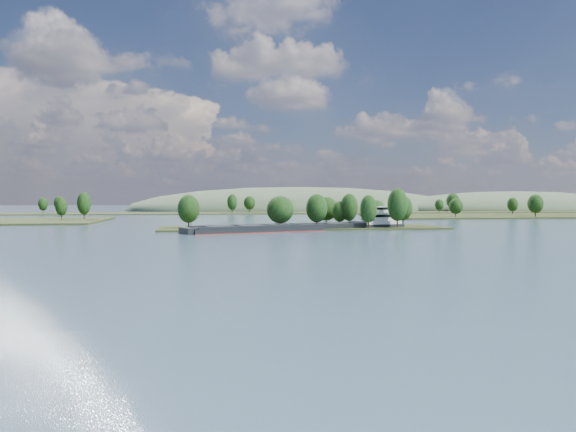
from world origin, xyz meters
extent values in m
plane|color=#3A4F65|center=(0.00, 120.00, 0.00)|extent=(1800.00, 1800.00, 0.00)
cube|color=#262F15|center=(0.00, 180.00, 0.00)|extent=(100.00, 30.00, 1.20)
cylinder|color=black|center=(20.68, 168.76, 2.45)|extent=(0.50, 0.50, 3.69)
ellipsoid|color=black|center=(20.68, 168.76, 7.14)|extent=(5.86, 5.86, 9.50)
cylinder|color=black|center=(11.47, 191.71, 2.35)|extent=(0.50, 0.50, 3.50)
ellipsoid|color=black|center=(11.47, 191.71, 6.80)|extent=(8.63, 8.63, 8.99)
cylinder|color=black|center=(3.28, 171.61, 2.50)|extent=(0.50, 0.50, 3.80)
ellipsoid|color=black|center=(3.28, 171.61, 7.34)|extent=(7.45, 7.45, 9.78)
cylinder|color=black|center=(14.64, 184.06, 2.11)|extent=(0.50, 0.50, 3.01)
ellipsoid|color=black|center=(14.64, 184.06, 5.94)|extent=(5.53, 5.53, 7.75)
cylinder|color=black|center=(-9.66, 169.27, 2.39)|extent=(0.50, 0.50, 3.58)
ellipsoid|color=black|center=(-9.66, 169.27, 6.94)|extent=(9.18, 9.18, 9.21)
cylinder|color=black|center=(-39.79, 176.18, 2.46)|extent=(0.50, 0.50, 3.72)
ellipsoid|color=black|center=(-39.79, 176.18, 7.20)|extent=(7.41, 7.41, 9.57)
cylinder|color=black|center=(17.78, 182.55, 2.55)|extent=(0.50, 0.50, 3.89)
ellipsoid|color=black|center=(17.78, 182.55, 7.50)|extent=(6.40, 6.40, 10.01)
cylinder|color=black|center=(39.00, 184.15, 2.43)|extent=(0.50, 0.50, 3.66)
ellipsoid|color=black|center=(39.00, 184.15, 7.08)|extent=(6.99, 6.99, 9.40)
cylinder|color=black|center=(31.51, 169.98, 2.85)|extent=(0.50, 0.50, 4.49)
ellipsoid|color=black|center=(31.51, 169.98, 8.56)|extent=(7.02, 7.02, 11.56)
cylinder|color=black|center=(28.82, 185.85, 2.16)|extent=(0.50, 0.50, 3.13)
ellipsoid|color=black|center=(28.82, 185.85, 6.14)|extent=(7.68, 7.68, 8.04)
cylinder|color=black|center=(-90.90, 270.51, 2.96)|extent=(0.50, 0.50, 4.32)
ellipsoid|color=black|center=(-90.90, 270.51, 8.46)|extent=(6.55, 6.55, 11.12)
cylinder|color=black|center=(-100.92, 268.36, 2.54)|extent=(0.50, 0.50, 3.49)
ellipsoid|color=black|center=(-100.92, 268.36, 6.98)|extent=(5.61, 5.61, 8.97)
cylinder|color=black|center=(102.05, 269.56, 2.46)|extent=(0.50, 0.50, 3.32)
ellipsoid|color=black|center=(102.05, 269.56, 6.69)|extent=(7.60, 7.60, 8.55)
cylinder|color=black|center=(147.77, 267.17, 2.83)|extent=(0.50, 0.50, 4.05)
ellipsoid|color=black|center=(147.77, 267.17, 7.98)|extent=(8.65, 8.65, 10.42)
cylinder|color=black|center=(157.19, 281.79, 2.72)|extent=(0.50, 0.50, 3.85)
ellipsoid|color=black|center=(157.19, 281.79, 7.62)|extent=(5.44, 5.44, 9.89)
cylinder|color=black|center=(163.90, 316.15, 2.57)|extent=(0.50, 0.50, 3.55)
ellipsoid|color=black|center=(163.90, 316.15, 7.08)|extent=(6.81, 6.81, 9.12)
cube|color=#262F15|center=(0.00, 400.00, 0.00)|extent=(900.00, 60.00, 1.20)
cylinder|color=black|center=(-141.88, 398.15, 2.44)|extent=(0.50, 0.50, 3.69)
ellipsoid|color=black|center=(-141.88, 398.15, 7.13)|extent=(6.40, 6.40, 9.48)
cylinder|color=black|center=(143.02, 379.79, 2.23)|extent=(0.50, 0.50, 3.27)
ellipsoid|color=black|center=(143.02, 379.79, 6.38)|extent=(6.66, 6.66, 8.40)
cylinder|color=black|center=(3.07, 405.01, 2.61)|extent=(0.50, 0.50, 4.01)
ellipsoid|color=black|center=(3.07, 405.01, 7.71)|extent=(8.73, 8.73, 10.32)
cylinder|color=black|center=(170.67, 414.25, 3.01)|extent=(0.50, 0.50, 4.82)
ellipsoid|color=black|center=(170.67, 414.25, 9.13)|extent=(10.80, 10.80, 12.39)
cylinder|color=black|center=(-130.54, 394.08, 2.60)|extent=(0.50, 0.50, 4.00)
ellipsoid|color=black|center=(-130.54, 394.08, 7.68)|extent=(6.39, 6.39, 10.28)
cylinder|color=black|center=(58.27, 390.27, 2.35)|extent=(0.50, 0.50, 3.50)
ellipsoid|color=black|center=(58.27, 390.27, 6.80)|extent=(7.59, 7.59, 9.00)
cylinder|color=black|center=(-11.53, 380.40, 2.81)|extent=(0.50, 0.50, 4.43)
ellipsoid|color=black|center=(-11.53, 380.40, 8.44)|extent=(7.16, 7.16, 11.38)
ellipsoid|color=#405439|center=(260.00, 470.00, 0.00)|extent=(260.00, 140.00, 36.00)
ellipsoid|color=#405439|center=(60.00, 500.00, 0.00)|extent=(320.00, 160.00, 44.00)
cube|color=black|center=(-2.20, 167.91, 0.49)|extent=(77.47, 35.23, 2.16)
cube|color=maroon|center=(-2.20, 167.91, 0.05)|extent=(77.72, 35.48, 0.25)
cube|color=black|center=(-11.21, 169.86, 1.87)|extent=(57.65, 20.48, 0.79)
cube|color=black|center=(-8.03, 160.77, 1.87)|extent=(57.65, 20.48, 0.79)
cube|color=black|center=(-9.62, 165.32, 1.72)|extent=(58.59, 27.81, 0.29)
cube|color=black|center=(-30.03, 158.18, 2.01)|extent=(11.01, 10.53, 0.34)
cube|color=black|center=(-19.83, 161.75, 2.01)|extent=(11.01, 10.53, 0.34)
cube|color=black|center=(-9.62, 165.32, 2.01)|extent=(11.01, 10.53, 0.34)
cube|color=black|center=(0.59, 168.88, 2.01)|extent=(11.01, 10.53, 0.34)
cube|color=black|center=(10.79, 172.45, 2.01)|extent=(11.01, 10.53, 0.34)
cube|color=black|center=(-39.77, 154.77, 0.88)|extent=(5.70, 9.32, 1.97)
cylinder|color=black|center=(-38.85, 155.10, 2.26)|extent=(0.30, 0.30, 2.16)
cube|color=silver|center=(26.56, 177.97, 2.16)|extent=(17.96, 14.10, 1.18)
cube|color=silver|center=(27.49, 178.29, 4.13)|extent=(11.87, 10.67, 2.95)
cube|color=black|center=(27.49, 178.29, 4.52)|extent=(12.12, 10.92, 0.88)
cube|color=silver|center=(28.42, 178.62, 6.68)|extent=(7.51, 7.51, 2.16)
cube|color=black|center=(28.42, 178.62, 7.08)|extent=(7.76, 7.76, 0.79)
cube|color=silver|center=(28.42, 178.62, 7.86)|extent=(8.01, 8.01, 0.20)
cylinder|color=silver|center=(30.74, 179.43, 9.04)|extent=(0.25, 0.25, 2.56)
cylinder|color=black|center=(23.74, 180.10, 8.06)|extent=(0.63, 0.63, 1.18)
camera|label=1|loc=(-37.87, -15.07, 10.38)|focal=35.00mm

